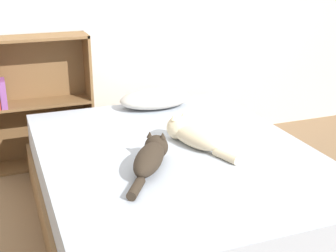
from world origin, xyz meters
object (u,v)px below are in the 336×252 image
bed (177,189)px  pillow (155,99)px  cat_light (191,135)px  bookshelf (34,100)px  cat_dark (151,157)px

bed → pillow: (0.15, 0.81, 0.32)m
pillow → cat_light: cat_light is taller
pillow → bookshelf: 0.94m
bed → cat_dark: 0.42m
bed → cat_light: 0.34m
bookshelf → cat_dark: bearing=-71.9°
bed → pillow: 0.88m
cat_dark → bookshelf: bearing=51.0°
bed → cat_dark: size_ratio=3.99×
pillow → cat_light: 0.75m
bed → bookshelf: (-0.68, 1.24, 0.27)m
bed → cat_dark: cat_dark is taller
cat_light → cat_dark: size_ratio=1.10×
pillow → bookshelf: bearing=152.4°
bed → cat_light: bearing=29.1°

